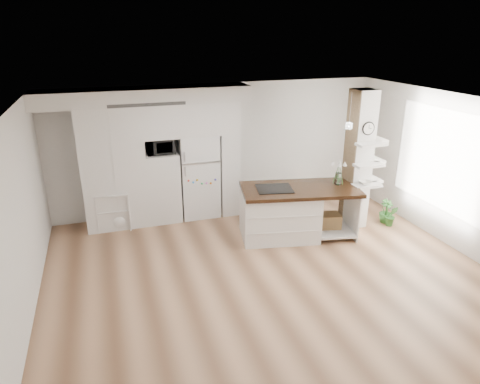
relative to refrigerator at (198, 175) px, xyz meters
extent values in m
cube|color=tan|center=(0.53, -2.68, -0.88)|extent=(7.00, 6.00, 0.01)
cube|color=white|center=(0.53, -2.68, 1.82)|extent=(7.00, 6.00, 0.04)
cube|color=silver|center=(0.53, 0.32, 0.47)|extent=(7.00, 0.04, 2.70)
cube|color=silver|center=(0.53, -5.68, 0.47)|extent=(7.00, 0.04, 2.70)
cube|color=silver|center=(-2.98, -2.68, 0.47)|extent=(0.04, 6.00, 2.70)
cube|color=silver|center=(4.03, -2.68, 0.47)|extent=(0.04, 6.00, 2.70)
cube|color=white|center=(-1.68, -0.01, 0.32)|extent=(1.20, 0.65, 2.40)
cube|color=white|center=(-0.75, -0.01, -0.17)|extent=(0.65, 0.65, 1.42)
cube|color=white|center=(-0.75, -0.01, 1.20)|extent=(0.65, 0.65, 0.65)
cube|color=white|center=(0.00, -0.01, 1.20)|extent=(0.85, 0.65, 0.65)
cube|color=white|center=(0.62, -0.01, 0.32)|extent=(0.40, 0.65, 2.40)
cube|color=silver|center=(-0.97, -0.03, 1.67)|extent=(4.00, 0.70, 0.30)
cube|color=#262626|center=(-0.97, -0.37, 1.56)|extent=(1.40, 0.04, 0.06)
cube|color=white|center=(0.00, 0.00, 0.00)|extent=(0.78, 0.66, 1.75)
cube|color=#B2B2B7|center=(0.00, -0.34, 0.36)|extent=(0.78, 0.01, 0.03)
cube|color=silver|center=(2.82, -1.48, 0.47)|extent=(0.40, 0.40, 2.70)
cube|color=#9B7C56|center=(2.61, -1.48, 0.47)|extent=(0.02, 0.40, 2.70)
cube|color=#9B7C56|center=(2.82, -1.27, 0.47)|extent=(0.40, 0.02, 2.70)
cylinder|color=black|center=(2.82, -1.69, 1.14)|extent=(0.25, 0.03, 0.25)
cylinder|color=white|center=(2.82, -1.71, 1.14)|extent=(0.21, 0.01, 0.21)
plane|color=white|center=(4.00, -2.38, 0.62)|extent=(0.00, 2.40, 2.40)
cylinder|color=white|center=(2.23, -2.53, 1.24)|extent=(0.12, 0.12, 0.10)
cube|color=white|center=(1.20, -1.51, -0.42)|extent=(1.56, 1.17, 0.91)
cube|color=white|center=(2.20, -1.71, -0.76)|extent=(0.92, 1.05, 0.04)
cube|color=white|center=(2.55, -1.78, -0.42)|extent=(0.21, 0.90, 0.91)
cube|color=#351E10|center=(1.57, -1.58, 0.06)|extent=(2.32, 1.43, 0.06)
cube|color=black|center=(1.09, -1.49, 0.10)|extent=(0.74, 0.66, 0.01)
cube|color=#9F7E4D|center=(2.15, -1.70, -0.60)|extent=(0.49, 0.40, 0.27)
cylinder|color=white|center=(2.33, -1.63, 0.21)|extent=(0.12, 0.12, 0.22)
cube|color=white|center=(-2.07, -0.16, -0.49)|extent=(0.06, 0.37, 0.76)
cube|color=white|center=(-1.46, -0.21, -0.49)|extent=(0.06, 0.37, 0.76)
cube|color=white|center=(-1.76, -0.18, -0.13)|extent=(0.67, 0.42, 0.03)
cube|color=white|center=(-1.76, -0.18, -0.46)|extent=(0.64, 0.42, 0.03)
sphere|color=white|center=(-1.68, -0.19, -0.69)|extent=(0.37, 0.37, 0.37)
imported|color=#2E6A2A|center=(3.52, -1.78, -0.66)|extent=(0.30, 0.27, 0.43)
imported|color=#2E6A2A|center=(3.52, -1.60, -0.63)|extent=(0.29, 0.29, 0.49)
imported|color=#2D2D2D|center=(-0.75, -0.06, 0.69)|extent=(0.54, 0.37, 0.30)
imported|color=#2E6A2A|center=(3.15, -1.38, 0.65)|extent=(0.27, 0.23, 0.30)
imported|color=white|center=(2.82, -1.78, 0.13)|extent=(0.22, 0.22, 0.05)
camera|label=1|loc=(-1.80, -8.28, 2.83)|focal=32.00mm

